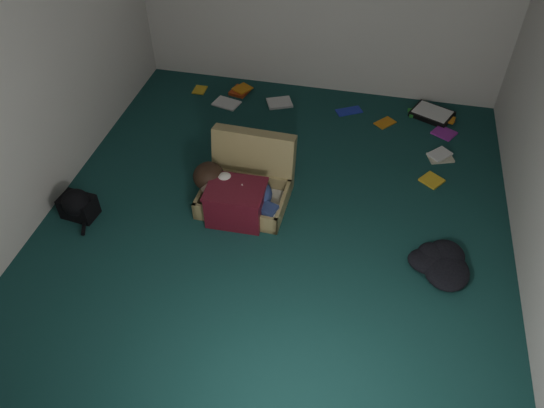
% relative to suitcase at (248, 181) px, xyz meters
% --- Properties ---
extents(floor, '(4.50, 4.50, 0.00)m').
position_rel_suitcase_xyz_m(floor, '(0.32, -0.28, -0.17)').
color(floor, '#153D3A').
rests_on(floor, ground).
extents(wall_front, '(4.50, 0.00, 4.50)m').
position_rel_suitcase_xyz_m(wall_front, '(0.32, -2.53, 1.13)').
color(wall_front, silver).
rests_on(wall_front, ground).
extents(wall_left, '(0.00, 4.50, 4.50)m').
position_rel_suitcase_xyz_m(wall_left, '(-1.68, -0.28, 1.13)').
color(wall_left, silver).
rests_on(wall_left, ground).
extents(suitcase, '(0.78, 0.76, 0.56)m').
position_rel_suitcase_xyz_m(suitcase, '(0.00, 0.00, 0.00)').
color(suitcase, tan).
rests_on(suitcase, floor).
extents(person, '(0.82, 0.41, 0.35)m').
position_rel_suitcase_xyz_m(person, '(-0.06, -0.19, 0.04)').
color(person, silver).
rests_on(person, suitcase).
extents(maroon_bin, '(0.50, 0.40, 0.34)m').
position_rel_suitcase_xyz_m(maroon_bin, '(-0.02, -0.30, 0.00)').
color(maroon_bin, '#58111E').
rests_on(maroon_bin, floor).
extents(backpack, '(0.40, 0.33, 0.22)m').
position_rel_suitcase_xyz_m(backpack, '(-1.38, -0.58, -0.06)').
color(backpack, black).
rests_on(backpack, floor).
extents(clothing_pile, '(0.52, 0.45, 0.15)m').
position_rel_suitcase_xyz_m(clothing_pile, '(1.67, -0.51, -0.09)').
color(clothing_pile, black).
rests_on(clothing_pile, floor).
extents(paper_tray, '(0.51, 0.46, 0.06)m').
position_rel_suitcase_xyz_m(paper_tray, '(1.64, 1.67, -0.14)').
color(paper_tray, black).
rests_on(paper_tray, floor).
extents(book_scatter, '(3.02, 1.38, 0.02)m').
position_rel_suitcase_xyz_m(book_scatter, '(0.74, 1.40, -0.16)').
color(book_scatter, yellow).
rests_on(book_scatter, floor).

